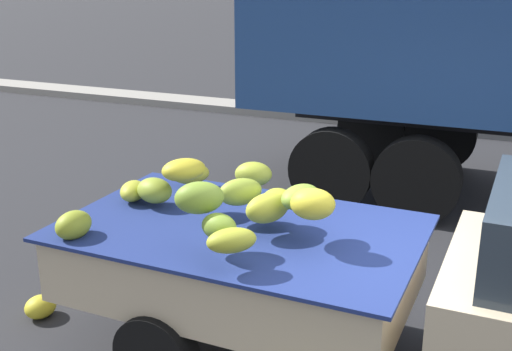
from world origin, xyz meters
TOP-DOWN VIEW (x-y plane):
  - curb_strip at (0.00, 8.32)m, footprint 80.00×0.80m
  - pickup_truck at (0.53, -0.00)m, footprint 4.95×1.84m
  - fallen_banana_bunch_near_tailgate at (-3.24, -0.28)m, footprint 0.31×0.34m

SIDE VIEW (x-z plane):
  - curb_strip at x=0.00m, z-range 0.00..0.16m
  - fallen_banana_bunch_near_tailgate at x=-3.24m, z-range 0.00..0.21m
  - pickup_truck at x=0.53m, z-range 0.04..1.74m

